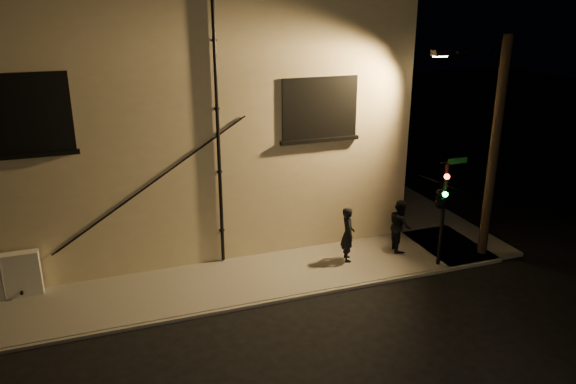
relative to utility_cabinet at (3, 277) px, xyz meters
name	(u,v)px	position (x,y,z in m)	size (l,w,h in m)	color
ground	(306,296)	(8.32, -2.70, -0.79)	(90.00, 90.00, 0.00)	black
sidewalk	(293,233)	(9.54, 1.69, -0.73)	(21.00, 16.00, 0.12)	slate
building	(154,104)	(5.32, 6.29, 3.61)	(16.20, 12.23, 8.80)	beige
utility_cabinet	(3,277)	(0.00, 0.00, 0.00)	(2.04, 0.34, 1.34)	silver
pedestrian_a	(348,234)	(10.41, -1.11, 0.25)	(0.68, 0.44, 1.85)	black
pedestrian_b	(400,225)	(12.44, -0.98, 0.23)	(0.88, 0.68, 1.80)	black
traffic_signal	(441,197)	(12.89, -2.51, 1.73)	(1.31, 2.11, 3.56)	black
streetlamp_pole	(491,145)	(14.92, -2.09, 3.10)	(2.03, 1.39, 7.36)	black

